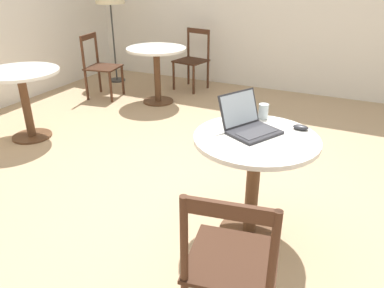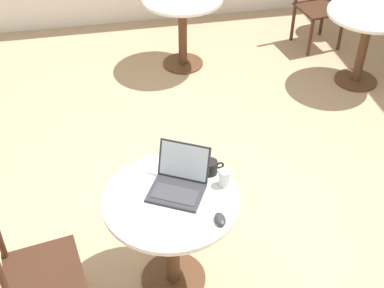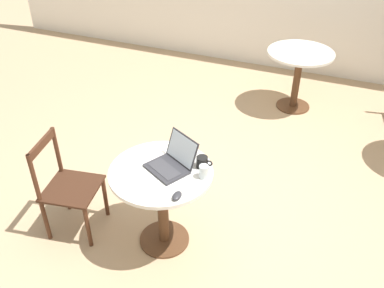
{
  "view_description": "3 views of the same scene",
  "coord_description": "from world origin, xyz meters",
  "views": [
    {
      "loc": [
        -2.36,
        -1.12,
        1.71
      ],
      "look_at": [
        -0.25,
        -0.11,
        0.6
      ],
      "focal_mm": 35.0,
      "sensor_mm": 36.0,
      "label": 1
    },
    {
      "loc": [
        -0.57,
        -2.7,
        2.9
      ],
      "look_at": [
        -0.02,
        0.06,
        0.6
      ],
      "focal_mm": 50.0,
      "sensor_mm": 36.0,
      "label": 2
    },
    {
      "loc": [
        0.9,
        -2.8,
        2.74
      ],
      "look_at": [
        -0.27,
        0.06,
        0.59
      ],
      "focal_mm": 40.0,
      "sensor_mm": 36.0,
      "label": 3
    }
  ],
  "objects": [
    {
      "name": "chair_near_left",
      "position": [
        -1.07,
        -0.7,
        0.44
      ],
      "size": [
        0.49,
        0.49,
        0.88
      ],
      "color": "#472819",
      "rests_on": "ground_plane"
    },
    {
      "name": "cafe_table_near",
      "position": [
        -0.27,
        -0.57,
        0.57
      ],
      "size": [
        0.79,
        0.79,
        0.75
      ],
      "color": "#51331E",
      "rests_on": "ground_plane"
    },
    {
      "name": "drinking_glass",
      "position": [
        0.06,
        -0.51,
        0.8
      ],
      "size": [
        0.07,
        0.07,
        0.1
      ],
      "color": "silver",
      "rests_on": "cafe_table_near"
    },
    {
      "name": "mouse",
      "position": [
        -0.03,
        -0.79,
        0.76
      ],
      "size": [
        0.06,
        0.1,
        0.03
      ],
      "color": "#2D2D33",
      "rests_on": "cafe_table_near"
    },
    {
      "name": "ground_plane",
      "position": [
        0.0,
        0.0,
        0.0
      ],
      "size": [
        16.0,
        16.0,
        0.0
      ],
      "primitive_type": "plane",
      "color": "tan"
    },
    {
      "name": "cafe_table_mid",
      "position": [
        1.93,
        1.45,
        0.57
      ],
      "size": [
        0.79,
        0.79,
        0.75
      ],
      "color": "#51331E",
      "rests_on": "ground_plane"
    },
    {
      "name": "mug",
      "position": [
        0.01,
        -0.4,
        0.79
      ],
      "size": [
        0.12,
        0.09,
        0.09
      ],
      "color": "black",
      "rests_on": "cafe_table_near"
    },
    {
      "name": "chair_mid_back",
      "position": [
        1.79,
        2.28,
        0.44
      ],
      "size": [
        0.49,
        0.49,
        0.88
      ],
      "color": "#472819",
      "rests_on": "ground_plane"
    },
    {
      "name": "cafe_table_far",
      "position": [
        0.29,
        2.11,
        0.57
      ],
      "size": [
        0.79,
        0.79,
        0.75
      ],
      "color": "#51331E",
      "rests_on": "ground_plane"
    },
    {
      "name": "laptop",
      "position": [
        -0.21,
        -0.5,
        0.79
      ],
      "size": [
        0.41,
        0.41,
        0.23
      ],
      "color": "#2D2D33",
      "rests_on": "cafe_table_near"
    }
  ]
}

